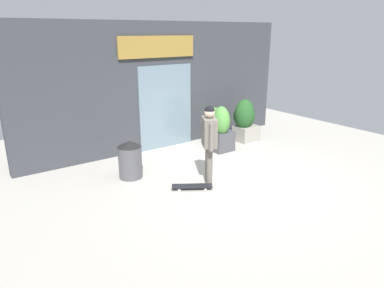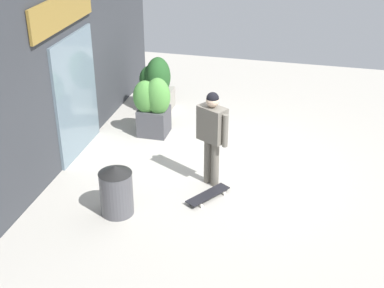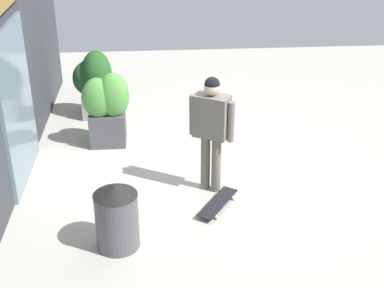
{
  "view_description": "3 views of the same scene",
  "coord_description": "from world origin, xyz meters",
  "px_view_note": "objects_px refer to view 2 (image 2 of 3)",
  "views": [
    {
      "loc": [
        -4.88,
        -5.31,
        3.06
      ],
      "look_at": [
        -0.83,
        0.33,
        0.83
      ],
      "focal_mm": 33.13,
      "sensor_mm": 36.0,
      "label": 1
    },
    {
      "loc": [
        -8.27,
        -1.5,
        4.82
      ],
      "look_at": [
        -0.83,
        0.33,
        0.83
      ],
      "focal_mm": 50.59,
      "sensor_mm": 36.0,
      "label": 2
    },
    {
      "loc": [
        -7.07,
        0.82,
        4.0
      ],
      "look_at": [
        -0.83,
        0.33,
        0.83
      ],
      "focal_mm": 50.79,
      "sensor_mm": 36.0,
      "label": 3
    }
  ],
  "objects_px": {
    "planter_box_left": "(157,82)",
    "planter_box_right": "(153,104)",
    "skateboard": "(208,195)",
    "skateboarder": "(212,129)",
    "trash_bin": "(116,190)"
  },
  "relations": [
    {
      "from": "planter_box_left",
      "to": "trash_bin",
      "type": "distance_m",
      "value": 3.97
    },
    {
      "from": "skateboard",
      "to": "trash_bin",
      "type": "relative_size",
      "value": 0.96
    },
    {
      "from": "skateboarder",
      "to": "skateboard",
      "type": "xyz_separation_m",
      "value": [
        -0.46,
        -0.05,
        -0.95
      ]
    },
    {
      "from": "skateboarder",
      "to": "skateboard",
      "type": "relative_size",
      "value": 2.06
    },
    {
      "from": "skateboard",
      "to": "planter_box_left",
      "type": "distance_m",
      "value": 3.72
    },
    {
      "from": "skateboarder",
      "to": "planter_box_right",
      "type": "distance_m",
      "value": 2.18
    },
    {
      "from": "skateboard",
      "to": "skateboarder",
      "type": "bearing_deg",
      "value": -141.1
    },
    {
      "from": "skateboarder",
      "to": "planter_box_left",
      "type": "height_order",
      "value": "skateboarder"
    },
    {
      "from": "skateboard",
      "to": "planter_box_right",
      "type": "distance_m",
      "value": 2.6
    },
    {
      "from": "skateboard",
      "to": "planter_box_left",
      "type": "xyz_separation_m",
      "value": [
        3.19,
        1.84,
        0.58
      ]
    },
    {
      "from": "trash_bin",
      "to": "skateboard",
      "type": "bearing_deg",
      "value": -60.18
    },
    {
      "from": "skateboarder",
      "to": "planter_box_right",
      "type": "relative_size",
      "value": 1.35
    },
    {
      "from": "planter_box_left",
      "to": "planter_box_right",
      "type": "distance_m",
      "value": 1.22
    },
    {
      "from": "planter_box_right",
      "to": "trash_bin",
      "type": "distance_m",
      "value": 2.76
    },
    {
      "from": "planter_box_left",
      "to": "planter_box_right",
      "type": "height_order",
      "value": "planter_box_left"
    }
  ]
}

